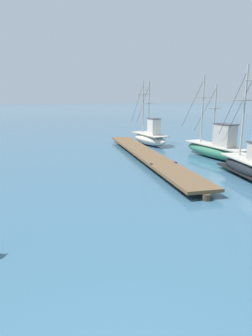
{
  "coord_description": "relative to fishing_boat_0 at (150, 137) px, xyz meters",
  "views": [
    {
      "loc": [
        -0.35,
        -2.31,
        4.45
      ],
      "look_at": [
        2.1,
        9.73,
        1.4
      ],
      "focal_mm": 30.72,
      "sensor_mm": 36.0,
      "label": 1
    }
  ],
  "objects": [
    {
      "name": "floating_dock",
      "position": [
        -2.07,
        -6.23,
        -0.36
      ],
      "size": [
        2.33,
        18.25,
        0.53
      ],
      "color": "brown",
      "rests_on": "ground"
    },
    {
      "name": "fishing_boat_0",
      "position": [
        0.0,
        0.0,
        0.0
      ],
      "size": [
        2.85,
        6.64,
        5.96
      ],
      "color": "silver",
      "rests_on": "ground"
    },
    {
      "name": "fishing_boat_2",
      "position": [
        3.11,
        -6.95,
        0.05
      ],
      "size": [
        2.85,
        7.58,
        6.1
      ],
      "color": "#337556",
      "rests_on": "ground"
    }
  ]
}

